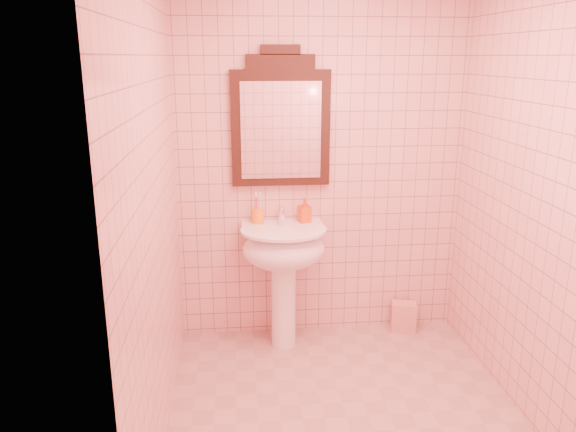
{
  "coord_description": "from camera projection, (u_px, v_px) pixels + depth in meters",
  "views": [
    {
      "loc": [
        -0.59,
        -2.71,
        1.98
      ],
      "look_at": [
        -0.28,
        0.55,
        1.04
      ],
      "focal_mm": 35.0,
      "sensor_mm": 36.0,
      "label": 1
    }
  ],
  "objects": [
    {
      "name": "back_wall",
      "position": [
        321.0,
        165.0,
        3.9
      ],
      "size": [
        2.0,
        0.02,
        2.5
      ],
      "primitive_type": "cube",
      "color": "beige",
      "rests_on": "floor"
    },
    {
      "name": "pedestal_sink",
      "position": [
        284.0,
        257.0,
        3.82
      ],
      "size": [
        0.58,
        0.58,
        0.86
      ],
      "color": "white",
      "rests_on": "floor"
    },
    {
      "name": "towel",
      "position": [
        403.0,
        317.0,
        4.17
      ],
      "size": [
        0.2,
        0.16,
        0.22
      ],
      "primitive_type": "cube",
      "rotation": [
        0.0,
        0.0,
        -0.22
      ],
      "color": "#D67E8A",
      "rests_on": "floor"
    },
    {
      "name": "toothbrush_cup",
      "position": [
        258.0,
        216.0,
        3.87
      ],
      "size": [
        0.08,
        0.08,
        0.19
      ],
      "rotation": [
        0.0,
        0.0,
        -0.08
      ],
      "color": "orange",
      "rests_on": "pedestal_sink"
    },
    {
      "name": "mirror",
      "position": [
        281.0,
        122.0,
        3.77
      ],
      "size": [
        0.67,
        0.06,
        0.93
      ],
      "color": "black",
      "rests_on": "back_wall"
    },
    {
      "name": "faucet",
      "position": [
        282.0,
        215.0,
        3.88
      ],
      "size": [
        0.04,
        0.16,
        0.11
      ],
      "color": "white",
      "rests_on": "pedestal_sink"
    },
    {
      "name": "floor",
      "position": [
        347.0,
        417.0,
        3.19
      ],
      "size": [
        2.2,
        2.2,
        0.0
      ],
      "primitive_type": "plane",
      "color": "tan",
      "rests_on": "ground"
    },
    {
      "name": "soap_dispenser",
      "position": [
        304.0,
        210.0,
        3.89
      ],
      "size": [
        0.1,
        0.1,
        0.17
      ],
      "primitive_type": "imported",
      "rotation": [
        0.0,
        0.0,
        0.32
      ],
      "color": "#DB4D12",
      "rests_on": "pedestal_sink"
    }
  ]
}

